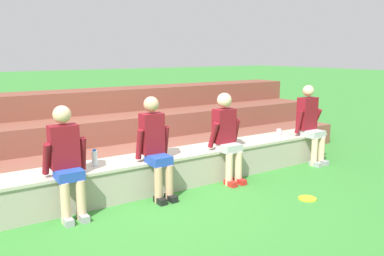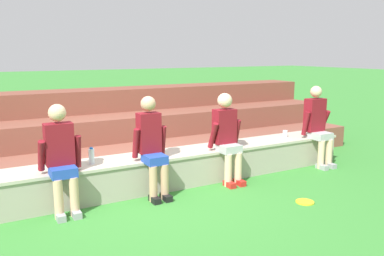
{
  "view_description": "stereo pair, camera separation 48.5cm",
  "coord_description": "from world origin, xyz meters",
  "px_view_note": "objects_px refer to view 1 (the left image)",
  "views": [
    {
      "loc": [
        -2.44,
        -4.68,
        1.99
      ],
      "look_at": [
        0.89,
        0.29,
        0.84
      ],
      "focal_mm": 37.34,
      "sensor_mm": 36.0,
      "label": 1
    },
    {
      "loc": [
        -2.03,
        -4.93,
        1.99
      ],
      "look_at": [
        0.89,
        0.29,
        0.84
      ],
      "focal_mm": 37.34,
      "sensor_mm": 36.0,
      "label": 2
    }
  ],
  "objects_px": {
    "plastic_cup_right_end": "(279,132)",
    "person_left_of_center": "(155,145)",
    "person_center": "(227,135)",
    "water_bottle_mid_right": "(95,158)",
    "person_right_of_center": "(310,122)",
    "frisbee": "(307,199)",
    "person_far_left": "(66,159)"
  },
  "relations": [
    {
      "from": "person_far_left",
      "to": "person_left_of_center",
      "type": "bearing_deg",
      "value": 0.39
    },
    {
      "from": "person_far_left",
      "to": "plastic_cup_right_end",
      "type": "bearing_deg",
      "value": 4.68
    },
    {
      "from": "person_left_of_center",
      "to": "water_bottle_mid_right",
      "type": "bearing_deg",
      "value": 161.21
    },
    {
      "from": "water_bottle_mid_right",
      "to": "person_right_of_center",
      "type": "bearing_deg",
      "value": -3.9
    },
    {
      "from": "water_bottle_mid_right",
      "to": "person_center",
      "type": "bearing_deg",
      "value": -7.78
    },
    {
      "from": "person_far_left",
      "to": "frisbee",
      "type": "relative_size",
      "value": 5.58
    },
    {
      "from": "person_far_left",
      "to": "water_bottle_mid_right",
      "type": "bearing_deg",
      "value": 31.17
    },
    {
      "from": "plastic_cup_right_end",
      "to": "frisbee",
      "type": "height_order",
      "value": "plastic_cup_right_end"
    },
    {
      "from": "person_right_of_center",
      "to": "plastic_cup_right_end",
      "type": "xyz_separation_m",
      "value": [
        -0.45,
        0.32,
        -0.19
      ]
    },
    {
      "from": "person_far_left",
      "to": "water_bottle_mid_right",
      "type": "relative_size",
      "value": 5.93
    },
    {
      "from": "person_far_left",
      "to": "person_right_of_center",
      "type": "distance_m",
      "value": 4.37
    },
    {
      "from": "person_far_left",
      "to": "person_left_of_center",
      "type": "relative_size",
      "value": 0.98
    },
    {
      "from": "person_left_of_center",
      "to": "water_bottle_mid_right",
      "type": "xyz_separation_m",
      "value": [
        -0.77,
        0.26,
        -0.13
      ]
    },
    {
      "from": "person_left_of_center",
      "to": "person_right_of_center",
      "type": "relative_size",
      "value": 0.99
    },
    {
      "from": "person_left_of_center",
      "to": "frisbee",
      "type": "relative_size",
      "value": 5.7
    },
    {
      "from": "person_left_of_center",
      "to": "plastic_cup_right_end",
      "type": "bearing_deg",
      "value": 6.6
    },
    {
      "from": "person_left_of_center",
      "to": "water_bottle_mid_right",
      "type": "distance_m",
      "value": 0.82
    },
    {
      "from": "water_bottle_mid_right",
      "to": "plastic_cup_right_end",
      "type": "xyz_separation_m",
      "value": [
        3.48,
        0.05,
        -0.05
      ]
    },
    {
      "from": "water_bottle_mid_right",
      "to": "frisbee",
      "type": "xyz_separation_m",
      "value": [
        2.44,
        -1.52,
        -0.6
      ]
    },
    {
      "from": "person_right_of_center",
      "to": "frisbee",
      "type": "height_order",
      "value": "person_right_of_center"
    },
    {
      "from": "person_center",
      "to": "plastic_cup_right_end",
      "type": "height_order",
      "value": "person_center"
    },
    {
      "from": "water_bottle_mid_right",
      "to": "plastic_cup_right_end",
      "type": "height_order",
      "value": "water_bottle_mid_right"
    },
    {
      "from": "person_center",
      "to": "water_bottle_mid_right",
      "type": "relative_size",
      "value": 5.99
    },
    {
      "from": "person_left_of_center",
      "to": "frisbee",
      "type": "height_order",
      "value": "person_left_of_center"
    },
    {
      "from": "plastic_cup_right_end",
      "to": "person_left_of_center",
      "type": "bearing_deg",
      "value": -173.4
    },
    {
      "from": "plastic_cup_right_end",
      "to": "person_right_of_center",
      "type": "bearing_deg",
      "value": -35.29
    },
    {
      "from": "plastic_cup_right_end",
      "to": "frisbee",
      "type": "relative_size",
      "value": 0.48
    },
    {
      "from": "person_center",
      "to": "person_right_of_center",
      "type": "relative_size",
      "value": 0.98
    },
    {
      "from": "person_right_of_center",
      "to": "plastic_cup_right_end",
      "type": "relative_size",
      "value": 11.93
    },
    {
      "from": "person_far_left",
      "to": "person_center",
      "type": "distance_m",
      "value": 2.45
    },
    {
      "from": "person_right_of_center",
      "to": "plastic_cup_right_end",
      "type": "distance_m",
      "value": 0.58
    },
    {
      "from": "person_center",
      "to": "plastic_cup_right_end",
      "type": "xyz_separation_m",
      "value": [
        1.47,
        0.33,
        -0.18
      ]
    }
  ]
}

